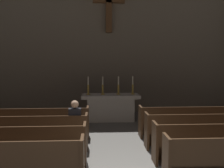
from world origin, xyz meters
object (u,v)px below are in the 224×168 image
candlestick_inner_right (118,89)px  candlestick_outer_right (133,89)px  pew_left_row_4 (20,123)px  altar (111,107)px  pew_left_row_3 (9,133)px  candlestick_outer_left (88,89)px  candlestick_inner_left (103,89)px  pew_right_row_4 (205,121)px  lone_worshipper (75,123)px  pew_right_row_3 (220,130)px

candlestick_inner_right → candlestick_outer_right: same height
pew_left_row_4 → altar: altar is taller
pew_left_row_3 → candlestick_inner_right: 4.61m
candlestick_outer_left → candlestick_inner_right: (1.15, 0.00, 0.00)m
candlestick_outer_left → candlestick_inner_left: (0.55, 0.00, 0.00)m
pew_left_row_3 → altar: 4.35m
pew_right_row_4 → lone_worshipper: 4.04m
pew_right_row_3 → candlestick_inner_right: size_ratio=5.91×
pew_left_row_3 → pew_right_row_4: (5.61, 1.06, 0.00)m
pew_right_row_3 → pew_right_row_4: (0.00, 1.06, 0.00)m
candlestick_outer_right → lone_worshipper: bearing=-120.7°
pew_right_row_4 → candlestick_outer_left: size_ratio=5.91×
pew_left_row_3 → candlestick_inner_left: 4.23m
pew_left_row_3 → altar: bearing=49.8°
candlestick_outer_left → altar: bearing=-0.0°
candlestick_inner_right → pew_left_row_4: bearing=-144.0°
pew_left_row_4 → lone_worshipper: lone_worshipper is taller
pew_left_row_3 → pew_left_row_4: size_ratio=1.00×
pew_left_row_4 → pew_left_row_3: bearing=-90.0°
candlestick_outer_right → altar: bearing=-180.0°
altar → candlestick_inner_left: candlestick_inner_left is taller
candlestick_outer_right → candlestick_inner_left: bearing=180.0°
candlestick_inner_right → lone_worshipper: candlestick_inner_right is taller
pew_left_row_4 → altar: 3.60m
pew_left_row_4 → candlestick_inner_right: size_ratio=5.91×
pew_left_row_4 → lone_worshipper: (1.71, -1.02, 0.22)m
pew_left_row_4 → candlestick_outer_left: bearing=49.1°
pew_right_row_4 → candlestick_inner_right: size_ratio=5.91×
pew_right_row_3 → candlestick_inner_left: bearing=133.1°
altar → candlestick_inner_right: size_ratio=3.19×
pew_left_row_3 → pew_right_row_3: size_ratio=1.00×
pew_left_row_4 → lone_worshipper: bearing=-30.8°
candlestick_inner_right → pew_right_row_3: bearing=-52.9°
altar → candlestick_outer_right: 1.10m
altar → lone_worshipper: lone_worshipper is taller
pew_right_row_3 → candlestick_outer_right: size_ratio=5.91×
candlestick_inner_right → candlestick_outer_right: size_ratio=1.00×
pew_left_row_4 → candlestick_outer_right: size_ratio=5.91×
pew_right_row_3 → candlestick_inner_left: 4.61m
altar → candlestick_outer_left: 1.10m
pew_right_row_4 → altar: bearing=141.2°
candlestick_outer_left → candlestick_inner_left: same height
candlestick_outer_left → candlestick_outer_right: (1.70, 0.00, 0.00)m
pew_right_row_4 → altar: 3.60m
pew_right_row_4 → altar: (-2.81, 2.26, 0.06)m
pew_left_row_3 → pew_right_row_4: 5.71m
pew_left_row_4 → candlestick_outer_right: bearing=31.7°
pew_left_row_4 → candlestick_outer_right: candlestick_outer_right is taller
pew_right_row_3 → candlestick_inner_right: candlestick_inner_right is taller
candlestick_inner_left → pew_left_row_3: bearing=-127.1°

